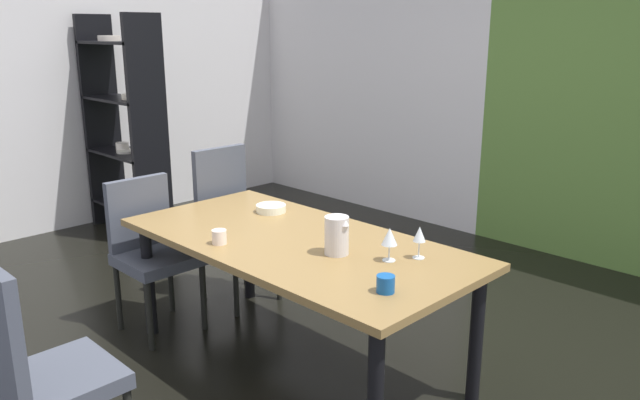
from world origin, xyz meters
The scene contains 14 objects.
ground_plane centered at (0.00, 0.00, -0.01)m, with size 6.28×5.35×0.02m, color black.
back_panel_interior centered at (-1.65, 2.62, 1.30)m, with size 2.99×0.10×2.61m, color silver.
left_interior_panel centered at (-3.09, 0.00, 1.30)m, with size 0.10×5.35×2.61m, color silver.
dining_table centered at (0.36, -0.18, 0.68)m, with size 2.03×0.99×0.75m.
chair_head_near centered at (0.39, -1.60, 0.57)m, with size 0.44×0.44×1.03m.
chair_left_near centered at (-0.63, -0.50, 0.55)m, with size 0.45×0.44×0.96m.
chair_left_far centered at (-0.64, 0.14, 0.58)m, with size 0.45×0.44×1.07m.
display_shelf centered at (-2.53, 0.37, 0.99)m, with size 0.93×0.35×1.99m.
wine_glass_front centered at (1.01, 0.05, 0.87)m, with size 0.06×0.06×0.17m.
wine_glass_east centered at (0.93, -0.08, 0.87)m, with size 0.08×0.08×0.17m.
serving_bowl_center centered at (-0.13, 0.07, 0.77)m, with size 0.19×0.19×0.05m, color white.
cup_right centered at (0.14, -0.52, 0.79)m, with size 0.08×0.08×0.08m, color #F7E0CE.
cup_south centered at (1.16, -0.39, 0.79)m, with size 0.08×0.08×0.08m, color #124D94.
pitcher_west centered at (0.68, -0.19, 0.85)m, with size 0.14×0.12×0.20m.
Camera 1 is at (2.73, -2.36, 1.86)m, focal length 35.00 mm.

